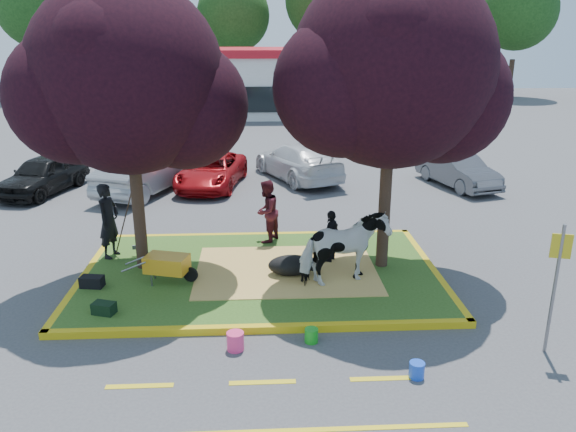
{
  "coord_description": "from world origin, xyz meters",
  "views": [
    {
      "loc": [
        0.01,
        -12.11,
        5.48
      ],
      "look_at": [
        0.67,
        0.5,
        1.33
      ],
      "focal_mm": 35.0,
      "sensor_mm": 36.0,
      "label": 1
    }
  ],
  "objects_px": {
    "sign_post": "(556,276)",
    "bucket_pink": "(235,341)",
    "calf": "(291,265)",
    "wheelbarrow": "(167,264)",
    "bucket_blue": "(417,370)",
    "cow": "(344,249)",
    "bucket_green": "(311,335)",
    "handler": "(109,221)",
    "car_silver": "(146,172)",
    "car_black": "(43,175)"
  },
  "relations": [
    {
      "from": "sign_post",
      "to": "bucket_pink",
      "type": "height_order",
      "value": "sign_post"
    },
    {
      "from": "sign_post",
      "to": "bucket_pink",
      "type": "bearing_deg",
      "value": -168.42
    },
    {
      "from": "calf",
      "to": "wheelbarrow",
      "type": "relative_size",
      "value": 0.64
    },
    {
      "from": "sign_post",
      "to": "bucket_blue",
      "type": "relative_size",
      "value": 8.77
    },
    {
      "from": "calf",
      "to": "sign_post",
      "type": "relative_size",
      "value": 0.44
    },
    {
      "from": "cow",
      "to": "bucket_blue",
      "type": "height_order",
      "value": "cow"
    },
    {
      "from": "bucket_pink",
      "to": "bucket_green",
      "type": "bearing_deg",
      "value": 7.66
    },
    {
      "from": "handler",
      "to": "bucket_green",
      "type": "bearing_deg",
      "value": -112.61
    },
    {
      "from": "bucket_blue",
      "to": "wheelbarrow",
      "type": "bearing_deg",
      "value": 141.54
    },
    {
      "from": "wheelbarrow",
      "to": "bucket_green",
      "type": "bearing_deg",
      "value": -24.09
    },
    {
      "from": "sign_post",
      "to": "car_silver",
      "type": "xyz_separation_m",
      "value": [
        -9.11,
        11.05,
        -0.74
      ]
    },
    {
      "from": "handler",
      "to": "sign_post",
      "type": "relative_size",
      "value": 0.77
    },
    {
      "from": "car_black",
      "to": "handler",
      "type": "bearing_deg",
      "value": -43.0
    },
    {
      "from": "bucket_pink",
      "to": "handler",
      "type": "bearing_deg",
      "value": 127.06
    },
    {
      "from": "car_black",
      "to": "car_silver",
      "type": "bearing_deg",
      "value": 13.86
    },
    {
      "from": "bucket_blue",
      "to": "car_silver",
      "type": "relative_size",
      "value": 0.06
    },
    {
      "from": "cow",
      "to": "car_silver",
      "type": "relative_size",
      "value": 0.42
    },
    {
      "from": "cow",
      "to": "car_black",
      "type": "height_order",
      "value": "cow"
    },
    {
      "from": "cow",
      "to": "calf",
      "type": "xyz_separation_m",
      "value": [
        -1.12,
        0.54,
        -0.58
      ]
    },
    {
      "from": "sign_post",
      "to": "bucket_blue",
      "type": "bearing_deg",
      "value": -150.02
    },
    {
      "from": "calf",
      "to": "car_black",
      "type": "bearing_deg",
      "value": 124.87
    },
    {
      "from": "sign_post",
      "to": "car_silver",
      "type": "height_order",
      "value": "sign_post"
    },
    {
      "from": "wheelbarrow",
      "to": "bucket_blue",
      "type": "height_order",
      "value": "wheelbarrow"
    },
    {
      "from": "handler",
      "to": "car_black",
      "type": "bearing_deg",
      "value": 50.01
    },
    {
      "from": "calf",
      "to": "car_black",
      "type": "xyz_separation_m",
      "value": [
        -8.37,
        7.9,
        0.29
      ]
    },
    {
      "from": "calf",
      "to": "bucket_pink",
      "type": "distance_m",
      "value": 3.15
    },
    {
      "from": "wheelbarrow",
      "to": "bucket_blue",
      "type": "distance_m",
      "value": 5.94
    },
    {
      "from": "wheelbarrow",
      "to": "bucket_pink",
      "type": "relative_size",
      "value": 4.91
    },
    {
      "from": "bucket_blue",
      "to": "car_black",
      "type": "xyz_separation_m",
      "value": [
        -10.22,
        11.83,
        0.53
      ]
    },
    {
      "from": "calf",
      "to": "sign_post",
      "type": "xyz_separation_m",
      "value": [
        4.38,
        -3.27,
        1.11
      ]
    },
    {
      "from": "bucket_pink",
      "to": "car_black",
      "type": "distance_m",
      "value": 12.99
    },
    {
      "from": "cow",
      "to": "handler",
      "type": "height_order",
      "value": "handler"
    },
    {
      "from": "handler",
      "to": "wheelbarrow",
      "type": "bearing_deg",
      "value": -115.72
    },
    {
      "from": "cow",
      "to": "bucket_green",
      "type": "bearing_deg",
      "value": 137.22
    },
    {
      "from": "calf",
      "to": "wheelbarrow",
      "type": "distance_m",
      "value": 2.79
    },
    {
      "from": "sign_post",
      "to": "bucket_green",
      "type": "bearing_deg",
      "value": -172.21
    },
    {
      "from": "cow",
      "to": "bucket_pink",
      "type": "xyz_separation_m",
      "value": [
        -2.3,
        -2.38,
        -0.8
      ]
    },
    {
      "from": "handler",
      "to": "bucket_pink",
      "type": "distance_m",
      "value": 5.42
    },
    {
      "from": "handler",
      "to": "wheelbarrow",
      "type": "height_order",
      "value": "handler"
    },
    {
      "from": "bucket_green",
      "to": "bucket_pink",
      "type": "relative_size",
      "value": 0.79
    },
    {
      "from": "handler",
      "to": "bucket_pink",
      "type": "relative_size",
      "value": 5.49
    },
    {
      "from": "wheelbarrow",
      "to": "car_silver",
      "type": "bearing_deg",
      "value": 119.23
    },
    {
      "from": "wheelbarrow",
      "to": "bucket_blue",
      "type": "xyz_separation_m",
      "value": [
        4.63,
        -3.68,
        -0.44
      ]
    },
    {
      "from": "bucket_pink",
      "to": "car_black",
      "type": "height_order",
      "value": "car_black"
    },
    {
      "from": "handler",
      "to": "sign_post",
      "type": "bearing_deg",
      "value": -98.94
    },
    {
      "from": "calf",
      "to": "bucket_pink",
      "type": "xyz_separation_m",
      "value": [
        -1.18,
        -2.91,
        -0.21
      ]
    },
    {
      "from": "bucket_pink",
      "to": "car_silver",
      "type": "height_order",
      "value": "car_silver"
    },
    {
      "from": "car_black",
      "to": "calf",
      "type": "bearing_deg",
      "value": -27.52
    },
    {
      "from": "car_black",
      "to": "wheelbarrow",
      "type": "bearing_deg",
      "value": -39.72
    },
    {
      "from": "bucket_blue",
      "to": "bucket_pink",
      "type": "bearing_deg",
      "value": 161.45
    }
  ]
}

